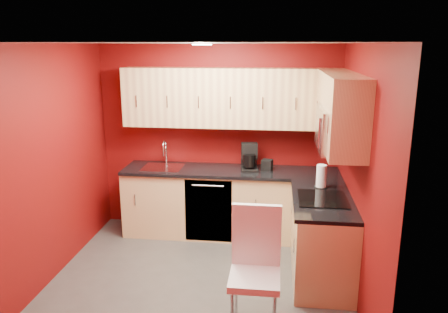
% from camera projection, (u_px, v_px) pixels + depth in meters
% --- Properties ---
extents(floor, '(3.20, 3.20, 0.00)m').
position_uv_depth(floor, '(200.00, 279.00, 4.77)').
color(floor, '#484543').
rests_on(floor, ground).
extents(ceiling, '(3.20, 3.20, 0.00)m').
position_uv_depth(ceiling, '(197.00, 43.00, 4.14)').
color(ceiling, white).
rests_on(ceiling, wall_back).
extents(wall_back, '(3.20, 0.00, 3.20)m').
position_uv_depth(wall_back, '(218.00, 139.00, 5.90)').
color(wall_back, '#62090A').
rests_on(wall_back, floor).
extents(wall_front, '(3.20, 0.00, 3.20)m').
position_uv_depth(wall_front, '(160.00, 229.00, 3.01)').
color(wall_front, '#62090A').
rests_on(wall_front, floor).
extents(wall_left, '(0.00, 3.00, 3.00)m').
position_uv_depth(wall_left, '(51.00, 164.00, 4.65)').
color(wall_left, '#62090A').
rests_on(wall_left, floor).
extents(wall_right, '(0.00, 3.00, 3.00)m').
position_uv_depth(wall_right, '(360.00, 175.00, 4.26)').
color(wall_right, '#62090A').
rests_on(wall_right, floor).
extents(base_cabinets_back, '(2.80, 0.60, 0.87)m').
position_uv_depth(base_cabinets_back, '(230.00, 204.00, 5.79)').
color(base_cabinets_back, '#E5C882').
rests_on(base_cabinets_back, floor).
extents(base_cabinets_right, '(0.60, 1.30, 0.87)m').
position_uv_depth(base_cabinets_right, '(321.00, 239.00, 4.74)').
color(base_cabinets_right, '#E5C882').
rests_on(base_cabinets_right, floor).
extents(countertop_back, '(2.80, 0.63, 0.04)m').
position_uv_depth(countertop_back, '(230.00, 171.00, 5.66)').
color(countertop_back, black).
rests_on(countertop_back, base_cabinets_back).
extents(countertop_right, '(0.63, 1.27, 0.04)m').
position_uv_depth(countertop_right, '(322.00, 200.00, 4.62)').
color(countertop_right, black).
rests_on(countertop_right, base_cabinets_right).
extents(upper_cabinets_back, '(2.80, 0.35, 0.75)m').
position_uv_depth(upper_cabinets_back, '(232.00, 98.00, 5.56)').
color(upper_cabinets_back, '#EAC684').
rests_on(upper_cabinets_back, wall_back).
extents(upper_cabinets_right, '(0.35, 1.55, 0.75)m').
position_uv_depth(upper_cabinets_right, '(340.00, 104.00, 4.55)').
color(upper_cabinets_right, '#EAC684').
rests_on(upper_cabinets_right, wall_right).
extents(microwave, '(0.42, 0.76, 0.42)m').
position_uv_depth(microwave, '(338.00, 129.00, 4.38)').
color(microwave, silver).
rests_on(microwave, upper_cabinets_right).
extents(cooktop, '(0.50, 0.55, 0.01)m').
position_uv_depth(cooktop, '(322.00, 199.00, 4.58)').
color(cooktop, black).
rests_on(cooktop, countertop_right).
extents(sink, '(0.52, 0.42, 0.35)m').
position_uv_depth(sink, '(163.00, 165.00, 5.77)').
color(sink, silver).
rests_on(sink, countertop_back).
extents(dishwasher_front, '(0.60, 0.02, 0.82)m').
position_uv_depth(dishwasher_front, '(208.00, 211.00, 5.54)').
color(dishwasher_front, black).
rests_on(dishwasher_front, base_cabinets_back).
extents(downlight, '(0.20, 0.20, 0.01)m').
position_uv_depth(downlight, '(202.00, 44.00, 4.43)').
color(downlight, white).
rests_on(downlight, ceiling).
extents(coffee_maker, '(0.25, 0.30, 0.34)m').
position_uv_depth(coffee_maker, '(250.00, 157.00, 5.59)').
color(coffee_maker, black).
rests_on(coffee_maker, countertop_back).
extents(napkin_holder, '(0.16, 0.16, 0.14)m').
position_uv_depth(napkin_holder, '(267.00, 165.00, 5.61)').
color(napkin_holder, black).
rests_on(napkin_holder, countertop_back).
extents(paper_towel, '(0.19, 0.19, 0.26)m').
position_uv_depth(paper_towel, '(321.00, 176.00, 4.92)').
color(paper_towel, white).
rests_on(paper_towel, countertop_right).
extents(dining_chair, '(0.45, 0.47, 1.10)m').
position_uv_depth(dining_chair, '(255.00, 272.00, 3.83)').
color(dining_chair, white).
rests_on(dining_chair, floor).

